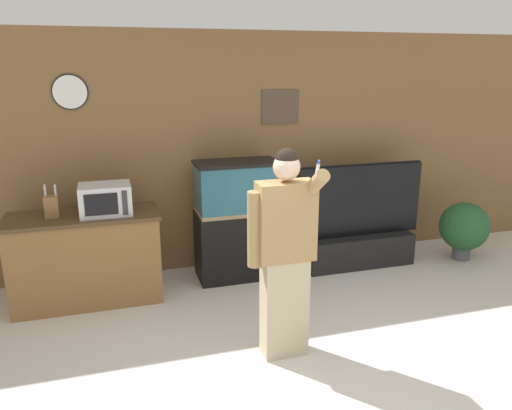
{
  "coord_description": "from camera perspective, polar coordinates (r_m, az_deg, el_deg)",
  "views": [
    {
      "loc": [
        -1.48,
        -2.55,
        2.25
      ],
      "look_at": [
        -0.26,
        1.51,
        1.05
      ],
      "focal_mm": 35.0,
      "sensor_mm": 36.0,
      "label": 1
    }
  ],
  "objects": [
    {
      "name": "counter_island",
      "position": [
        5.11,
        -18.79,
        -5.78
      ],
      "size": [
        1.41,
        0.59,
        0.88
      ],
      "color": "brown",
      "rests_on": "ground_plane"
    },
    {
      "name": "person_standing",
      "position": [
        3.83,
        3.24,
        -5.39
      ],
      "size": [
        0.53,
        0.4,
        1.67
      ],
      "color": "#BCAD89",
      "rests_on": "ground_plane"
    },
    {
      "name": "potted_plant",
      "position": [
        6.38,
        22.69,
        -2.36
      ],
      "size": [
        0.57,
        0.57,
        0.69
      ],
      "color": "#4C4C51",
      "rests_on": "ground_plane"
    },
    {
      "name": "tv_on_stand",
      "position": [
        5.86,
        11.54,
        -3.52
      ],
      "size": [
        1.53,
        0.4,
        1.19
      ],
      "color": "black",
      "rests_on": "ground_plane"
    },
    {
      "name": "wall_back_paneled",
      "position": [
        5.63,
        -1.29,
        6.11
      ],
      "size": [
        10.0,
        0.08,
        2.6
      ],
      "color": "brown",
      "rests_on": "ground_plane"
    },
    {
      "name": "microwave",
      "position": [
        4.89,
        -16.83,
        0.63
      ],
      "size": [
        0.47,
        0.36,
        0.29
      ],
      "color": "silver",
      "rests_on": "counter_island"
    },
    {
      "name": "aquarium_on_stand",
      "position": [
        5.35,
        -2.15,
        -1.74
      ],
      "size": [
        0.87,
        0.48,
        1.28
      ],
      "color": "black",
      "rests_on": "ground_plane"
    },
    {
      "name": "knife_block",
      "position": [
        4.96,
        -22.32,
        -0.14
      ],
      "size": [
        0.12,
        0.11,
        0.31
      ],
      "color": "brown",
      "rests_on": "counter_island"
    },
    {
      "name": "ground_plane",
      "position": [
        3.71,
        11.44,
        -21.95
      ],
      "size": [
        18.0,
        18.0,
        0.0
      ],
      "primitive_type": "plane",
      "color": "beige"
    }
  ]
}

